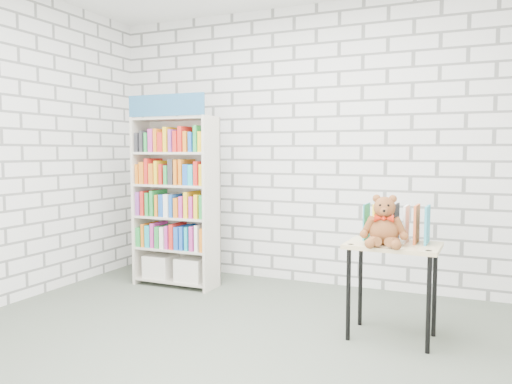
% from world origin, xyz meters
% --- Properties ---
extents(ground, '(4.50, 4.50, 0.00)m').
position_xyz_m(ground, '(0.00, 0.00, 0.00)').
color(ground, '#4C5548').
rests_on(ground, ground).
extents(room_shell, '(4.52, 4.02, 2.81)m').
position_xyz_m(room_shell, '(0.00, 0.00, 1.78)').
color(room_shell, silver).
rests_on(room_shell, ground).
extents(bookshelf, '(0.84, 0.33, 1.89)m').
position_xyz_m(bookshelf, '(-1.24, 1.36, 0.86)').
color(bookshelf, beige).
rests_on(bookshelf, ground).
extents(display_table, '(0.66, 0.47, 0.69)m').
position_xyz_m(display_table, '(0.96, 0.74, 0.59)').
color(display_table, tan).
rests_on(display_table, ground).
extents(table_books, '(0.46, 0.22, 0.27)m').
position_xyz_m(table_books, '(0.96, 0.84, 0.82)').
color(table_books, teal).
rests_on(table_books, display_table).
extents(teddy_bear, '(0.33, 0.31, 0.35)m').
position_xyz_m(teddy_bear, '(0.91, 0.64, 0.83)').
color(teddy_bear, brown).
rests_on(teddy_bear, display_table).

